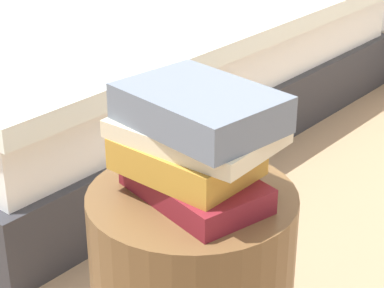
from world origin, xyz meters
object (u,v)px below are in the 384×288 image
book_ochre (187,156)px  book_cream (196,131)px  book_maroon (195,186)px  book_slate (200,108)px  bed (101,51)px

book_ochre → book_cream: 0.05m
book_maroon → book_slate: bearing=107.6°
book_ochre → book_slate: 0.09m
bed → book_maroon: 1.63m
book_maroon → book_slate: 0.14m
book_ochre → book_maroon: bearing=-2.1°
book_maroon → book_cream: book_cream is taller
bed → book_slate: (1.33, -0.89, 0.40)m
book_maroon → book_slate: size_ratio=0.97×
book_ochre → bed: bearing=143.2°
bed → book_maroon: size_ratio=8.22×
bed → book_maroon: bed is taller
book_maroon → book_ochre: 0.06m
book_cream → book_slate: 0.05m
bed → book_cream: 1.63m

